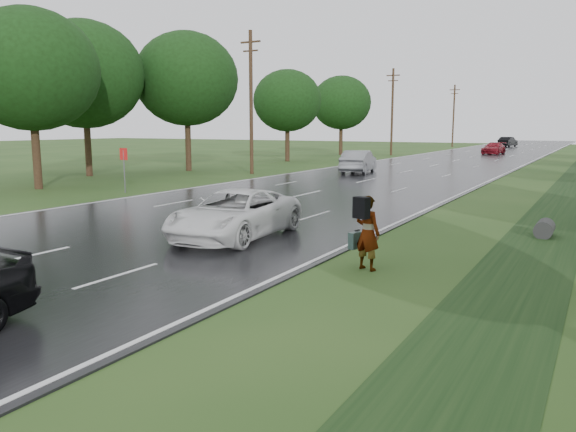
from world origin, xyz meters
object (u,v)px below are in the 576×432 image
(road_sign, at_px, (124,161))
(pedestrian, at_px, (367,232))
(white_pickup, at_px, (235,214))
(silver_sedan, at_px, (359,162))

(road_sign, relative_size, pedestrian, 1.28)
(road_sign, relative_size, white_pickup, 0.44)
(road_sign, xyz_separation_m, pedestrian, (16.67, -8.57, -0.71))
(road_sign, distance_m, silver_sedan, 18.13)
(road_sign, height_order, silver_sedan, road_sign)
(white_pickup, bearing_deg, road_sign, 144.98)
(white_pickup, relative_size, silver_sedan, 1.05)
(road_sign, height_order, white_pickup, road_sign)
(pedestrian, height_order, silver_sedan, pedestrian)
(white_pickup, height_order, silver_sedan, silver_sedan)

